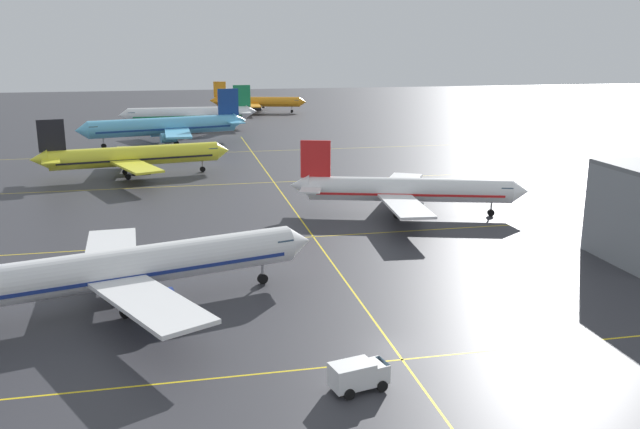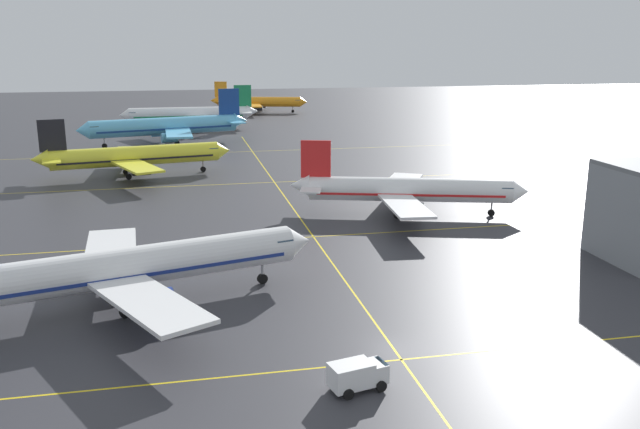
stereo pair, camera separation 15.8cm
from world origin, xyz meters
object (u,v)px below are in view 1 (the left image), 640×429
object	(u,v)px
airliner_distant_taxiway	(257,102)
airliner_front_gate	(133,267)
service_truck_red_van	(359,374)
airliner_second_row	(406,190)
airliner_far_left_stand	(166,126)
airliner_third_row	(133,156)
airliner_far_right_stand	(190,114)

from	to	relation	value
airliner_distant_taxiway	airliner_front_gate	bearing A→B (deg)	-100.61
service_truck_red_van	airliner_front_gate	bearing A→B (deg)	129.96
airliner_second_row	airliner_far_left_stand	xyz separation A→B (m)	(-33.45, 75.13, 0.75)
airliner_second_row	airliner_distant_taxiway	xyz separation A→B (m)	(-3.58, 144.34, -0.01)
airliner_distant_taxiway	airliner_far_left_stand	bearing A→B (deg)	-113.35
airliner_third_row	service_truck_red_van	world-z (taller)	airliner_third_row
airliner_second_row	airliner_third_row	world-z (taller)	airliner_third_row
airliner_far_right_stand	airliner_distant_taxiway	xyz separation A→B (m)	(23.61, 40.46, -0.50)
airliner_third_row	airliner_distant_taxiway	bearing A→B (deg)	71.85
airliner_second_row	service_truck_red_van	size ratio (longest dim) A/B	7.43
airliner_second_row	airliner_distant_taxiway	size ratio (longest dim) A/B	1.00
airliner_distant_taxiway	service_truck_red_van	distance (m)	191.57
airliner_front_gate	airliner_distant_taxiway	xyz separation A→B (m)	(32.13, 171.52, -0.27)
service_truck_red_van	airliner_far_right_stand	bearing A→B (deg)	92.93
airliner_third_row	airliner_far_right_stand	size ratio (longest dim) A/B	0.92
airliner_front_gate	airliner_second_row	size ratio (longest dim) A/B	1.08
airliner_third_row	airliner_far_right_stand	world-z (taller)	airliner_far_right_stand
airliner_third_row	service_truck_red_van	xyz separation A→B (m)	(19.50, -82.91, -2.54)
airliner_front_gate	service_truck_red_van	xyz separation A→B (m)	(16.22, -19.37, -2.63)
airliner_second_row	airliner_distant_taxiway	world-z (taller)	airliner_second_row
airliner_far_left_stand	airliner_far_right_stand	xyz separation A→B (m)	(6.26, 28.74, -0.26)
airliner_far_left_stand	airliner_distant_taxiway	world-z (taller)	airliner_far_left_stand
airliner_front_gate	airliner_far_right_stand	size ratio (longest dim) A/B	0.93
airliner_far_left_stand	airliner_third_row	bearing A→B (deg)	-98.12
airliner_far_left_stand	airliner_far_right_stand	bearing A→B (deg)	77.72
service_truck_red_van	airliner_second_row	bearing A→B (deg)	67.30
airliner_second_row	airliner_far_left_stand	distance (m)	82.25
airliner_distant_taxiway	airliner_third_row	bearing A→B (deg)	-108.15
airliner_far_left_stand	service_truck_red_van	world-z (taller)	airliner_far_left_stand
airliner_third_row	service_truck_red_van	distance (m)	85.21
airliner_second_row	airliner_far_left_stand	world-z (taller)	airliner_far_left_stand
airliner_third_row	airliner_distant_taxiway	size ratio (longest dim) A/B	1.06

